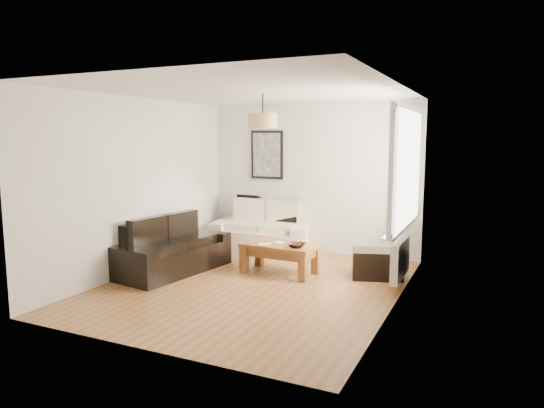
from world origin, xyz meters
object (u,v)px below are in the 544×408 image
at_px(loveseat_cream, 264,229).
at_px(ottoman, 377,264).
at_px(sofa_leather, 172,246).
at_px(coffee_table, 280,258).

relative_size(loveseat_cream, ottoman, 2.43).
bearing_deg(loveseat_cream, sofa_leather, -120.57).
relative_size(sofa_leather, coffee_table, 1.62).
height_order(loveseat_cream, sofa_leather, loveseat_cream).
bearing_deg(sofa_leather, coffee_table, -60.57).
distance_m(loveseat_cream, sofa_leather, 1.82).
relative_size(coffee_table, ottoman, 1.56).
relative_size(loveseat_cream, coffee_table, 1.56).
distance_m(loveseat_cream, coffee_table, 1.36).
height_order(loveseat_cream, ottoman, loveseat_cream).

